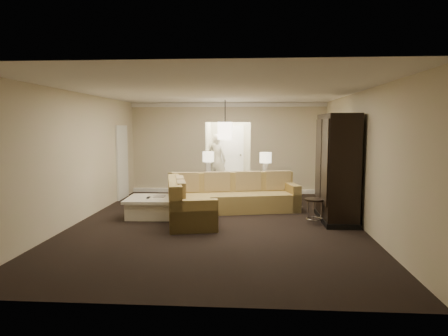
# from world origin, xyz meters

# --- Properties ---
(ground) EXTENTS (8.00, 8.00, 0.00)m
(ground) POSITION_xyz_m (0.00, 0.00, 0.00)
(ground) COLOR black
(ground) RESTS_ON ground
(wall_back) EXTENTS (6.00, 0.04, 2.80)m
(wall_back) POSITION_xyz_m (0.00, 4.00, 1.40)
(wall_back) COLOR beige
(wall_back) RESTS_ON ground
(wall_front) EXTENTS (6.00, 0.04, 2.80)m
(wall_front) POSITION_xyz_m (0.00, -4.00, 1.40)
(wall_front) COLOR beige
(wall_front) RESTS_ON ground
(wall_left) EXTENTS (0.04, 8.00, 2.80)m
(wall_left) POSITION_xyz_m (-3.00, 0.00, 1.40)
(wall_left) COLOR beige
(wall_left) RESTS_ON ground
(wall_right) EXTENTS (0.04, 8.00, 2.80)m
(wall_right) POSITION_xyz_m (3.00, 0.00, 1.40)
(wall_right) COLOR beige
(wall_right) RESTS_ON ground
(ceiling) EXTENTS (6.00, 8.00, 0.02)m
(ceiling) POSITION_xyz_m (0.00, 0.00, 2.80)
(ceiling) COLOR white
(ceiling) RESTS_ON wall_back
(crown_molding) EXTENTS (6.00, 0.10, 0.12)m
(crown_molding) POSITION_xyz_m (0.00, 3.95, 2.73)
(crown_molding) COLOR white
(crown_molding) RESTS_ON wall_back
(baseboard) EXTENTS (6.00, 0.10, 0.12)m
(baseboard) POSITION_xyz_m (0.00, 3.95, 0.06)
(baseboard) COLOR white
(baseboard) RESTS_ON ground
(side_door) EXTENTS (0.05, 0.90, 2.10)m
(side_door) POSITION_xyz_m (-2.97, 2.80, 1.05)
(side_door) COLOR white
(side_door) RESTS_ON ground
(foyer) EXTENTS (1.44, 2.02, 2.80)m
(foyer) POSITION_xyz_m (0.00, 5.34, 1.30)
(foyer) COLOR beige
(foyer) RESTS_ON ground
(sectional_sofa) EXTENTS (3.30, 3.03, 0.94)m
(sectional_sofa) POSITION_xyz_m (0.00, 0.83, 0.38)
(sectional_sofa) COLOR brown
(sectional_sofa) RESTS_ON ground
(coffee_table) EXTENTS (1.15, 1.15, 0.46)m
(coffee_table) POSITION_xyz_m (-1.56, 0.54, 0.23)
(coffee_table) COLOR white
(coffee_table) RESTS_ON ground
(console_table) EXTENTS (2.07, 0.71, 0.78)m
(console_table) POSITION_xyz_m (0.33, 2.35, 0.47)
(console_table) COLOR black
(console_table) RESTS_ON ground
(armoire) EXTENTS (0.70, 1.63, 2.34)m
(armoire) POSITION_xyz_m (2.59, 0.41, 1.12)
(armoire) COLOR black
(armoire) RESTS_ON ground
(drink_table) EXTENTS (0.43, 0.43, 0.53)m
(drink_table) POSITION_xyz_m (2.09, 0.14, 0.38)
(drink_table) COLOR black
(drink_table) RESTS_ON ground
(table_lamp_left) EXTENTS (0.31, 0.31, 0.60)m
(table_lamp_left) POSITION_xyz_m (-0.45, 2.45, 1.18)
(table_lamp_left) COLOR white
(table_lamp_left) RESTS_ON console_table
(table_lamp_right) EXTENTS (0.31, 0.31, 0.60)m
(table_lamp_right) POSITION_xyz_m (1.11, 2.25, 1.18)
(table_lamp_right) COLOR white
(table_lamp_right) RESTS_ON console_table
(pendant_light) EXTENTS (0.38, 0.38, 1.09)m
(pendant_light) POSITION_xyz_m (0.00, 2.70, 1.95)
(pendant_light) COLOR black
(pendant_light) RESTS_ON ceiling
(person) EXTENTS (0.86, 0.73, 2.01)m
(person) POSITION_xyz_m (-0.45, 5.27, 1.00)
(person) COLOR beige
(person) RESTS_ON ground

